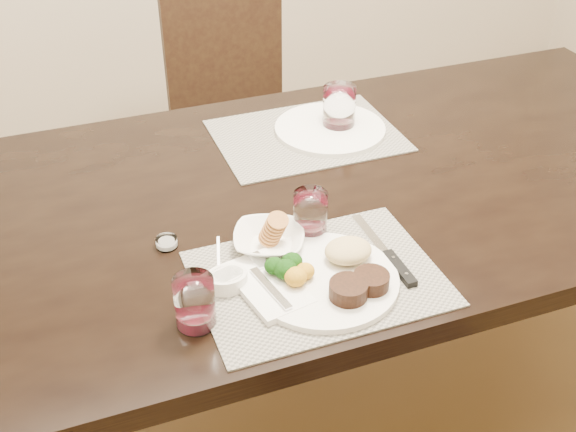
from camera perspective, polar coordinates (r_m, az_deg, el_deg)
name	(u,v)px	position (r m, az deg, el deg)	size (l,w,h in m)	color
ground_plane	(336,398)	(2.17, 3.82, -14.17)	(4.50, 4.50, 0.00)	#4F3419
dining_table	(347,209)	(1.73, 4.66, 0.56)	(2.00, 1.00, 0.75)	black
chair_far	(235,108)	(2.57, -4.23, 8.49)	(0.42, 0.42, 0.90)	black
placemat_near	(318,278)	(1.38, 2.36, -4.93)	(0.46, 0.34, 0.00)	gray
placemat_far	(307,136)	(1.86, 1.49, 6.38)	(0.46, 0.34, 0.00)	gray
dinner_plate	(331,275)	(1.36, 3.40, -4.67)	(0.29, 0.29, 0.05)	white
napkin_fork	(267,285)	(1.36, -1.70, -5.44)	(0.14, 0.20, 0.02)	white
steak_knife	(392,260)	(1.43, 8.24, -3.45)	(0.02, 0.25, 0.01)	white
cracker_bowl	(269,239)	(1.45, -1.51, -1.86)	(0.19, 0.19, 0.06)	white
sauce_ramekin	(227,279)	(1.36, -4.84, -5.01)	(0.08, 0.12, 0.06)	white
wine_glass_near	(310,216)	(1.47, 1.78, 0.02)	(0.07, 0.07, 0.10)	white
far_plate	(330,129)	(1.88, 3.34, 6.90)	(0.29, 0.29, 0.01)	white
wine_glass_far	(339,110)	(1.87, 4.06, 8.34)	(0.08, 0.08, 0.12)	white
wine_glass_side	(195,304)	(1.27, -7.36, -6.95)	(0.07, 0.07, 0.10)	white
salt_cellar	(167,243)	(1.48, -9.57, -2.11)	(0.04, 0.04, 0.02)	white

